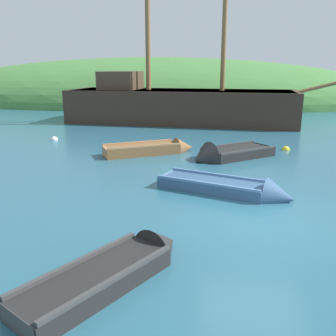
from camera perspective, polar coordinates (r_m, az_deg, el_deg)
name	(u,v)px	position (r m, az deg, el deg)	size (l,w,h in m)	color
ground_plane	(257,219)	(8.73, 13.52, -7.67)	(120.00, 120.00, 0.00)	#285B70
shore_hill	(150,102)	(37.95, -2.81, 10.17)	(49.75, 18.47, 8.64)	#477F3D
sailing_ship	(179,110)	(23.24, 1.65, 8.92)	(16.58, 5.30, 12.84)	#38281E
rowboat_near_dock	(226,156)	(14.16, 8.86, 1.89)	(3.44, 3.03, 1.22)	black
rowboat_outer_right	(118,271)	(6.37, -7.68, -15.43)	(2.48, 3.23, 0.86)	black
rowboat_center	(153,150)	(14.82, -2.26, 2.77)	(3.69, 2.52, 0.88)	brown
rowboat_portside	(233,190)	(10.27, 9.96, -3.39)	(3.82, 2.25, 0.96)	#335175
buoy_white	(54,140)	(18.49, -17.11, 4.17)	(0.34, 0.34, 0.34)	white
buoy_yellow	(286,150)	(16.26, 17.71, 2.67)	(0.33, 0.33, 0.33)	yellow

